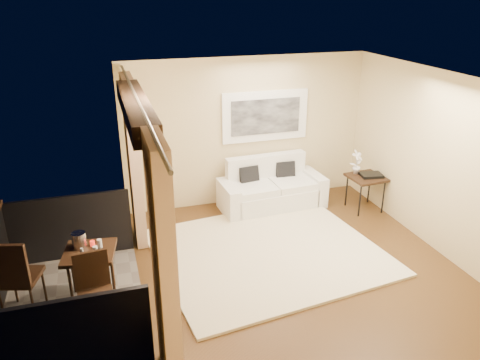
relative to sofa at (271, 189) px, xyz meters
name	(u,v)px	position (x,y,z in m)	size (l,w,h in m)	color
floor	(298,267)	(-0.34, -2.09, -0.32)	(5.00, 5.00, 0.00)	#513418
room_shell	(135,108)	(-2.47, -2.09, 2.20)	(5.00, 6.40, 5.00)	white
balcony	(56,298)	(-3.65, -2.09, -0.15)	(1.81, 2.60, 1.17)	#605B56
curtains	(145,202)	(-2.45, -2.09, 1.01)	(0.16, 4.80, 2.64)	tan
artwork	(265,116)	(0.00, 0.38, 1.30)	(1.62, 0.07, 0.92)	white
rug	(268,252)	(-0.63, -1.59, -0.30)	(3.27, 2.85, 0.04)	#EFE4C0
sofa	(271,189)	(0.00, 0.00, 0.00)	(1.95, 0.92, 0.92)	white
side_table	(366,179)	(1.59, -0.65, 0.26)	(0.63, 0.63, 0.65)	black
tray	(371,175)	(1.67, -0.67, 0.35)	(0.38, 0.28, 0.05)	black
orchid	(357,162)	(1.46, -0.48, 0.55)	(0.24, 0.16, 0.45)	white
bistro_table	(90,257)	(-3.19, -2.01, 0.33)	(0.71, 0.71, 0.73)	black
balcony_chair_far	(14,273)	(-4.06, -2.10, 0.30)	(0.57, 0.58, 1.08)	black
balcony_chair_near	(94,284)	(-3.16, -2.47, 0.21)	(0.44, 0.44, 0.93)	black
ice_bucket	(79,240)	(-3.30, -1.88, 0.51)	(0.18, 0.18, 0.20)	silver
candle	(93,243)	(-3.14, -1.90, 0.44)	(0.06, 0.06, 0.07)	red
vase	(82,255)	(-3.26, -2.24, 0.50)	(0.04, 0.04, 0.18)	silver
glass_a	(95,251)	(-3.11, -2.14, 0.47)	(0.06, 0.06, 0.12)	white
glass_b	(100,244)	(-3.05, -1.97, 0.47)	(0.06, 0.06, 0.12)	silver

